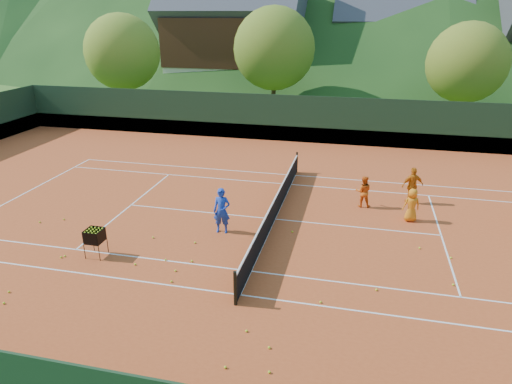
% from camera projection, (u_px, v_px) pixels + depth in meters
% --- Properties ---
extents(ground, '(400.00, 400.00, 0.00)m').
position_uv_depth(ground, '(275.00, 220.00, 18.57)').
color(ground, '#31571B').
rests_on(ground, ground).
extents(clay_court, '(40.00, 24.00, 0.02)m').
position_uv_depth(clay_court, '(275.00, 219.00, 18.56)').
color(clay_court, '#B0431C').
rests_on(clay_court, ground).
extents(coach, '(0.68, 0.49, 1.76)m').
position_uv_depth(coach, '(222.00, 211.00, 17.17)').
color(coach, '#1B3CB1').
rests_on(coach, clay_court).
extents(student_a, '(0.70, 0.55, 1.38)m').
position_uv_depth(student_a, '(363.00, 191.00, 19.53)').
color(student_a, '#E15C14').
rests_on(student_a, clay_court).
extents(student_b, '(1.03, 0.71, 1.63)m').
position_uv_depth(student_b, '(412.00, 185.00, 19.86)').
color(student_b, orange).
rests_on(student_b, clay_court).
extents(student_c, '(0.76, 0.60, 1.37)m').
position_uv_depth(student_c, '(412.00, 205.00, 18.18)').
color(student_c, orange).
rests_on(student_c, clay_court).
extents(tennis_ball_1, '(0.07, 0.07, 0.07)m').
position_uv_depth(tennis_ball_1, '(65.00, 256.00, 15.68)').
color(tennis_ball_1, '#C2F128').
rests_on(tennis_ball_1, clay_court).
extents(tennis_ball_2, '(0.07, 0.07, 0.07)m').
position_uv_depth(tennis_ball_2, '(249.00, 260.00, 15.41)').
color(tennis_ball_2, '#C2F128').
rests_on(tennis_ball_2, clay_court).
extents(tennis_ball_3, '(0.07, 0.07, 0.07)m').
position_uv_depth(tennis_ball_3, '(247.00, 331.00, 12.01)').
color(tennis_ball_3, '#C2F128').
rests_on(tennis_ball_3, clay_court).
extents(tennis_ball_4, '(0.07, 0.07, 0.07)m').
position_uv_depth(tennis_ball_4, '(376.00, 290.00, 13.78)').
color(tennis_ball_4, '#C2F128').
rests_on(tennis_ball_4, clay_court).
extents(tennis_ball_5, '(0.07, 0.07, 0.07)m').
position_uv_depth(tennis_ball_5, '(453.00, 285.00, 14.04)').
color(tennis_ball_5, '#C2F128').
rests_on(tennis_ball_5, clay_court).
extents(tennis_ball_7, '(0.07, 0.07, 0.07)m').
position_uv_depth(tennis_ball_7, '(135.00, 264.00, 15.17)').
color(tennis_ball_7, '#C2F128').
rests_on(tennis_ball_7, clay_court).
extents(tennis_ball_8, '(0.07, 0.07, 0.07)m').
position_uv_depth(tennis_ball_8, '(292.00, 232.00, 17.42)').
color(tennis_ball_8, '#C2F128').
rests_on(tennis_ball_8, clay_court).
extents(tennis_ball_9, '(0.07, 0.07, 0.07)m').
position_uv_depth(tennis_ball_9, '(451.00, 258.00, 15.58)').
color(tennis_ball_9, '#C2F128').
rests_on(tennis_ball_9, clay_court).
extents(tennis_ball_10, '(0.07, 0.07, 0.07)m').
position_uv_depth(tennis_ball_10, '(64.00, 219.00, 18.46)').
color(tennis_ball_10, '#C2F128').
rests_on(tennis_ball_10, clay_court).
extents(tennis_ball_12, '(0.07, 0.07, 0.07)m').
position_uv_depth(tennis_ball_12, '(153.00, 238.00, 16.97)').
color(tennis_ball_12, '#C2F128').
rests_on(tennis_ball_12, clay_court).
extents(tennis_ball_13, '(0.07, 0.07, 0.07)m').
position_uv_depth(tennis_ball_13, '(269.00, 348.00, 11.41)').
color(tennis_ball_13, '#C2F128').
rests_on(tennis_ball_13, clay_court).
extents(tennis_ball_14, '(0.07, 0.07, 0.07)m').
position_uv_depth(tennis_ball_14, '(255.00, 258.00, 15.55)').
color(tennis_ball_14, '#C2F128').
rests_on(tennis_ball_14, clay_court).
extents(tennis_ball_15, '(0.07, 0.07, 0.07)m').
position_uv_depth(tennis_ball_15, '(4.00, 303.00, 13.15)').
color(tennis_ball_15, '#C2F128').
rests_on(tennis_ball_15, clay_court).
extents(tennis_ball_16, '(0.07, 0.07, 0.07)m').
position_uv_depth(tennis_ball_16, '(225.00, 367.00, 10.78)').
color(tennis_ball_16, '#C2F128').
rests_on(tennis_ball_16, clay_court).
extents(tennis_ball_18, '(0.07, 0.07, 0.07)m').
position_uv_depth(tennis_ball_18, '(61.00, 257.00, 15.62)').
color(tennis_ball_18, '#C2F128').
rests_on(tennis_ball_18, clay_court).
extents(tennis_ball_19, '(0.07, 0.07, 0.07)m').
position_uv_depth(tennis_ball_19, '(171.00, 281.00, 14.21)').
color(tennis_ball_19, '#C2F128').
rests_on(tennis_ball_19, clay_court).
extents(tennis_ball_20, '(0.07, 0.07, 0.07)m').
position_uv_depth(tennis_ball_20, '(321.00, 302.00, 13.20)').
color(tennis_ball_20, '#C2F128').
rests_on(tennis_ball_20, clay_court).
extents(tennis_ball_21, '(0.07, 0.07, 0.07)m').
position_uv_depth(tennis_ball_21, '(40.00, 222.00, 18.22)').
color(tennis_ball_21, '#C2F128').
rests_on(tennis_ball_21, clay_court).
extents(tennis_ball_22, '(0.07, 0.07, 0.07)m').
position_uv_depth(tennis_ball_22, '(195.00, 243.00, 16.60)').
color(tennis_ball_22, '#C2F128').
rests_on(tennis_ball_22, clay_court).
extents(tennis_ball_23, '(0.07, 0.07, 0.07)m').
position_uv_depth(tennis_ball_23, '(166.00, 260.00, 15.45)').
color(tennis_ball_23, '#C2F128').
rests_on(tennis_ball_23, clay_court).
extents(tennis_ball_24, '(0.07, 0.07, 0.07)m').
position_uv_depth(tennis_ball_24, '(269.00, 372.00, 10.63)').
color(tennis_ball_24, '#C2F128').
rests_on(tennis_ball_24, clay_court).
extents(tennis_ball_25, '(0.07, 0.07, 0.07)m').
position_uv_depth(tennis_ball_25, '(420.00, 248.00, 16.22)').
color(tennis_ball_25, '#C2F128').
rests_on(tennis_ball_25, clay_court).
extents(tennis_ball_26, '(0.07, 0.07, 0.07)m').
position_uv_depth(tennis_ball_26, '(192.00, 261.00, 15.37)').
color(tennis_ball_26, '#C2F128').
rests_on(tennis_ball_26, clay_court).
extents(tennis_ball_27, '(0.07, 0.07, 0.07)m').
position_uv_depth(tennis_ball_27, '(175.00, 271.00, 14.80)').
color(tennis_ball_27, '#C2F128').
rests_on(tennis_ball_27, clay_court).
extents(tennis_ball_28, '(0.07, 0.07, 0.07)m').
position_uv_depth(tennis_ball_28, '(9.00, 292.00, 13.69)').
color(tennis_ball_28, '#C2F128').
rests_on(tennis_ball_28, clay_court).
extents(court_lines, '(23.83, 11.03, 0.00)m').
position_uv_depth(court_lines, '(275.00, 219.00, 18.56)').
color(court_lines, white).
rests_on(court_lines, clay_court).
extents(tennis_net, '(0.10, 12.07, 1.10)m').
position_uv_depth(tennis_net, '(275.00, 208.00, 18.37)').
color(tennis_net, black).
rests_on(tennis_net, clay_court).
extents(perimeter_fence, '(40.40, 24.24, 3.00)m').
position_uv_depth(perimeter_fence, '(275.00, 191.00, 18.10)').
color(perimeter_fence, '#15301C').
rests_on(perimeter_fence, clay_court).
extents(ball_hopper, '(0.57, 0.57, 1.00)m').
position_uv_depth(ball_hopper, '(95.00, 236.00, 15.51)').
color(ball_hopper, black).
rests_on(ball_hopper, clay_court).
extents(chalet_left, '(13.80, 9.93, 12.92)m').
position_uv_depth(chalet_left, '(235.00, 36.00, 45.76)').
color(chalet_left, beige).
rests_on(chalet_left, ground).
extents(chalet_mid, '(12.65, 8.82, 11.45)m').
position_uv_depth(chalet_mid, '(397.00, 42.00, 46.25)').
color(chalet_mid, beige).
rests_on(chalet_mid, ground).
extents(tree_a, '(6.00, 6.00, 7.88)m').
position_uv_depth(tree_a, '(122.00, 52.00, 36.45)').
color(tree_a, '#422A1A').
rests_on(tree_a, ground).
extents(tree_b, '(6.40, 6.40, 8.40)m').
position_uv_depth(tree_b, '(274.00, 49.00, 35.61)').
color(tree_b, '#3C2618').
rests_on(tree_b, ground).
extents(tree_c, '(5.60, 5.60, 7.35)m').
position_uv_depth(tree_c, '(467.00, 63.00, 31.98)').
color(tree_c, '#402B19').
rests_on(tree_c, ground).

